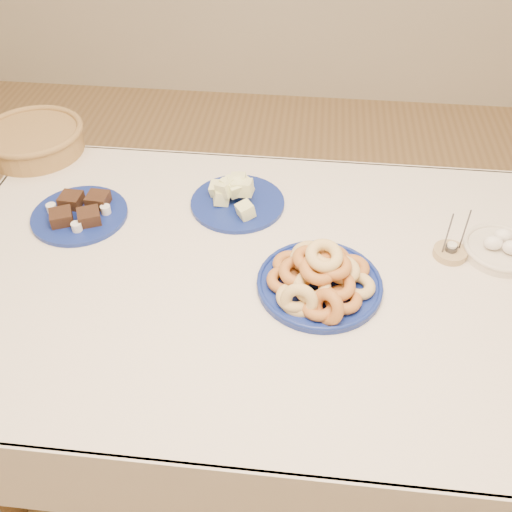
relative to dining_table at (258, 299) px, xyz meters
name	(u,v)px	position (x,y,z in m)	size (l,w,h in m)	color
ground	(258,425)	(0.00, 0.00, -0.64)	(5.00, 5.00, 0.00)	olive
dining_table	(258,299)	(0.00, 0.00, 0.00)	(1.71, 1.11, 0.75)	brown
donut_platter	(320,278)	(0.16, -0.05, 0.14)	(0.40, 0.40, 0.15)	navy
melon_plate	(236,197)	(-0.10, 0.28, 0.13)	(0.35, 0.35, 0.10)	navy
brownie_plate	(80,213)	(-0.54, 0.17, 0.12)	(0.34, 0.34, 0.05)	navy
wicker_basket	(34,139)	(-0.81, 0.50, 0.15)	(0.42, 0.42, 0.09)	brown
candle_holder	(450,252)	(0.51, 0.12, 0.12)	(0.12, 0.12, 0.15)	tan
egg_bowl	(500,248)	(0.64, 0.14, 0.13)	(0.21, 0.21, 0.07)	beige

